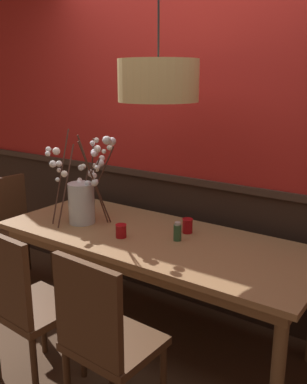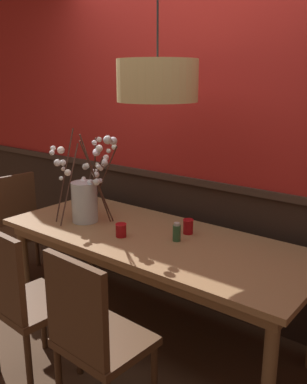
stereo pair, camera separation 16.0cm
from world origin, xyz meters
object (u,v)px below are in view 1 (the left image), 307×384
at_px(chair_far_side_left, 182,222).
at_px(pendant_lamp, 158,81).
at_px(chair_far_side_right, 250,235).
at_px(chair_head_west_end, 15,224).
at_px(vase_with_blossoms, 83,197).
at_px(dining_table, 154,247).
at_px(chair_near_side_right, 104,337).
at_px(chair_near_side_left, 24,301).
at_px(candle_holder_nearer_edge, 187,226).
at_px(candle_holder_nearer_center, 121,231).
at_px(condiment_bottle, 177,232).

xyz_separation_m(chair_far_side_left, pendant_lamp, (0.36, -0.90, 1.19)).
distance_m(chair_far_side_right, chair_head_west_end, 1.98).
distance_m(chair_head_west_end, vase_with_blossoms, 0.99).
bearing_deg(pendant_lamp, dining_table, 144.01).
xyz_separation_m(chair_far_side_right, chair_near_side_right, (-0.04, -1.68, -0.01)).
distance_m(chair_near_side_left, vase_with_blossoms, 0.89).
height_order(chair_head_west_end, candle_holder_nearer_edge, chair_head_west_end).
distance_m(chair_far_side_right, candle_holder_nearer_center, 1.13).
bearing_deg(chair_far_side_left, chair_near_side_left, -90.36).
height_order(chair_near_side_left, chair_near_side_right, chair_near_side_right).
distance_m(candle_holder_nearer_edge, condiment_bottle, 0.15).
bearing_deg(chair_far_side_left, chair_head_west_end, -144.42).
distance_m(chair_near_side_right, pendant_lamp, 1.42).
height_order(chair_near_side_left, candle_holder_nearer_center, chair_near_side_left).
height_order(dining_table, vase_with_blossoms, vase_with_blossoms).
distance_m(dining_table, chair_far_side_right, 0.92).
bearing_deg(chair_head_west_end, chair_far_side_right, 25.40).
relative_size(chair_head_west_end, pendant_lamp, 0.78).
height_order(dining_table, candle_holder_nearer_edge, candle_holder_nearer_edge).
distance_m(dining_table, chair_far_side_left, 0.90).
bearing_deg(condiment_bottle, chair_near_side_left, -119.08).
distance_m(chair_far_side_right, chair_near_side_right, 1.68).
xyz_separation_m(chair_near_side_right, pendant_lamp, (-0.22, 0.77, 1.18)).
xyz_separation_m(chair_near_side_right, chair_head_west_end, (-1.75, 0.83, -0.03)).
relative_size(candle_holder_nearer_center, pendant_lamp, 0.08).
bearing_deg(condiment_bottle, chair_head_west_end, -179.42).
height_order(chair_far_side_left, vase_with_blossoms, vase_with_blossoms).
xyz_separation_m(chair_near_side_right, chair_far_side_left, (-0.58, 1.67, -0.01)).
bearing_deg(chair_head_west_end, chair_near_side_right, -25.26).
bearing_deg(candle_holder_nearer_edge, chair_head_west_end, -173.99).
xyz_separation_m(chair_far_side_right, chair_head_west_end, (-1.79, -0.85, -0.03)).
relative_size(chair_near_side_right, chair_head_west_end, 1.06).
xyz_separation_m(vase_with_blossoms, candle_holder_nearer_edge, (0.72, 0.24, -0.14)).
xyz_separation_m(dining_table, chair_far_side_right, (0.33, 0.86, -0.11)).
distance_m(chair_near_side_left, pendant_lamp, 1.46).
height_order(vase_with_blossoms, condiment_bottle, vase_with_blossoms).
height_order(chair_far_side_right, condiment_bottle, chair_far_side_right).
bearing_deg(pendant_lamp, chair_near_side_left, -115.50).
bearing_deg(vase_with_blossoms, candle_holder_nearer_center, -10.48).
height_order(vase_with_blossoms, candle_holder_nearer_center, vase_with_blossoms).
distance_m(candle_holder_nearer_center, candle_holder_nearer_edge, 0.44).
distance_m(chair_far_side_left, vase_with_blossoms, 1.03).
relative_size(vase_with_blossoms, candle_holder_nearer_center, 7.37).
relative_size(dining_table, chair_far_side_left, 2.29).
relative_size(chair_far_side_right, chair_near_side_right, 1.02).
distance_m(chair_near_side_left, chair_far_side_left, 1.67).
xyz_separation_m(chair_head_west_end, pendant_lamp, (1.53, -0.06, 1.20)).
xyz_separation_m(chair_far_side_right, pendant_lamp, (-0.26, -0.91, 1.17)).
relative_size(chair_head_west_end, condiment_bottle, 7.50).
xyz_separation_m(chair_far_side_right, chair_far_side_left, (-0.61, -0.01, -0.02)).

